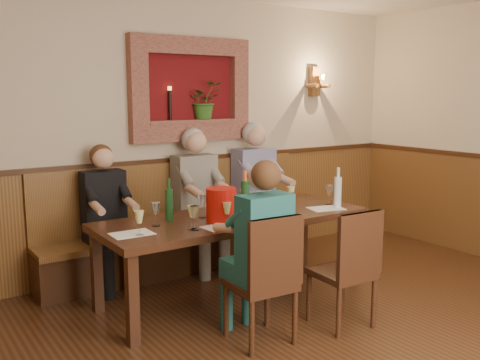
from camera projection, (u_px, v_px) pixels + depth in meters
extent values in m
cube|color=beige|center=(172.00, 133.00, 5.52)|extent=(6.00, 0.04, 2.80)
cube|color=brown|center=(175.00, 214.00, 5.64)|extent=(6.00, 0.04, 1.10)
cube|color=#381E0F|center=(174.00, 160.00, 5.55)|extent=(6.02, 0.06, 0.05)
cube|color=#5B0D10|center=(189.00, 89.00, 5.55)|extent=(1.00, 0.02, 0.70)
cube|color=#A15E52|center=(191.00, 46.00, 5.44)|extent=(1.36, 0.12, 0.18)
cube|color=#A15E52|center=(192.00, 132.00, 5.58)|extent=(1.36, 0.12, 0.18)
cube|color=#A15E52|center=(138.00, 89.00, 5.18)|extent=(0.18, 0.12, 0.70)
cube|color=#A15E52|center=(239.00, 90.00, 5.84)|extent=(0.18, 0.12, 0.70)
cube|color=#A15E52|center=(192.00, 122.00, 5.56)|extent=(1.00, 0.14, 0.04)
imported|color=#2F5D20|center=(204.00, 101.00, 5.61)|extent=(0.35, 0.30, 0.39)
cylinder|color=black|center=(170.00, 105.00, 5.40)|extent=(0.03, 0.03, 0.30)
cylinder|color=#FFBF59|center=(170.00, 88.00, 5.37)|extent=(0.04, 0.04, 0.04)
cube|color=brown|center=(314.00, 82.00, 6.45)|extent=(0.12, 0.08, 0.35)
cylinder|color=brown|center=(312.00, 86.00, 6.34)|extent=(0.05, 0.18, 0.05)
cylinder|color=brown|center=(324.00, 86.00, 6.45)|extent=(0.05, 0.18, 0.05)
cylinder|color=#FFBF59|center=(322.00, 77.00, 6.33)|extent=(0.06, 0.06, 0.06)
cube|color=black|center=(234.00, 219.00, 4.69)|extent=(2.40, 0.90, 0.06)
cube|color=black|center=(132.00, 300.00, 3.83)|extent=(0.08, 0.08, 0.69)
cube|color=black|center=(354.00, 249.00, 5.07)|extent=(0.08, 0.08, 0.69)
cube|color=black|center=(97.00, 272.00, 4.43)|extent=(0.08, 0.08, 0.69)
cube|color=black|center=(302.00, 233.00, 5.67)|extent=(0.08, 0.08, 0.69)
cube|color=#381E0F|center=(185.00, 251.00, 5.52)|extent=(3.00, 0.40, 0.40)
cube|color=brown|center=(185.00, 230.00, 5.48)|extent=(3.00, 0.45, 0.06)
cube|color=brown|center=(176.00, 193.00, 5.58)|extent=(3.00, 0.06, 0.66)
cube|color=black|center=(260.00, 314.00, 3.93)|extent=(0.44, 0.44, 0.41)
cube|color=black|center=(260.00, 284.00, 3.89)|extent=(0.46, 0.46, 0.05)
cube|color=black|center=(275.00, 254.00, 3.68)|extent=(0.43, 0.07, 0.51)
cube|color=black|center=(341.00, 300.00, 4.21)|extent=(0.42, 0.42, 0.40)
cube|color=black|center=(342.00, 273.00, 4.17)|extent=(0.44, 0.44, 0.05)
cube|color=black|center=(360.00, 245.00, 3.97)|extent=(0.42, 0.06, 0.49)
cube|color=black|center=(112.00, 267.00, 4.93)|extent=(0.39, 0.41, 0.45)
cube|color=black|center=(103.00, 198.00, 4.96)|extent=(0.39, 0.20, 0.51)
sphere|color=#D8A384|center=(103.00, 158.00, 4.87)|extent=(0.19, 0.19, 0.19)
sphere|color=#4C2D19|center=(101.00, 156.00, 4.91)|extent=(0.21, 0.21, 0.21)
cube|color=#56524E|center=(204.00, 250.00, 5.46)|extent=(0.44, 0.46, 0.45)
cube|color=#56524E|center=(194.00, 183.00, 5.49)|extent=(0.44, 0.23, 0.57)
sphere|color=#D8A384|center=(196.00, 142.00, 5.39)|extent=(0.22, 0.22, 0.22)
sphere|color=#B2B2B2|center=(193.00, 140.00, 5.43)|extent=(0.24, 0.24, 0.24)
cube|color=navy|center=(263.00, 239.00, 5.87)|extent=(0.45, 0.47, 0.45)
cube|color=navy|center=(254.00, 175.00, 5.91)|extent=(0.45, 0.24, 0.59)
sphere|color=#D8A384|center=(256.00, 136.00, 5.80)|extent=(0.23, 0.23, 0.23)
sphere|color=#B2B2B2|center=(253.00, 134.00, 5.84)|extent=(0.25, 0.25, 0.25)
cube|color=#174053|center=(252.00, 306.00, 4.01)|extent=(0.39, 0.41, 0.45)
cube|color=#174053|center=(265.00, 230.00, 3.79)|extent=(0.39, 0.20, 0.51)
sphere|color=#D8A384|center=(262.00, 177.00, 3.76)|extent=(0.19, 0.19, 0.19)
sphere|color=#4C2D19|center=(266.00, 175.00, 3.72)|extent=(0.21, 0.21, 0.21)
cylinder|color=red|center=(221.00, 205.00, 4.43)|extent=(0.29, 0.29, 0.29)
cylinder|color=#19471E|center=(245.00, 198.00, 4.66)|extent=(0.09, 0.09, 0.31)
cylinder|color=#FA591B|center=(245.00, 176.00, 4.63)|extent=(0.04, 0.04, 0.09)
cylinder|color=#19471E|center=(169.00, 205.00, 4.47)|extent=(0.08, 0.08, 0.27)
cylinder|color=#19471E|center=(169.00, 184.00, 4.44)|extent=(0.03, 0.03, 0.09)
cylinder|color=silver|center=(338.00, 192.00, 5.00)|extent=(0.07, 0.07, 0.29)
cylinder|color=silver|center=(338.00, 172.00, 4.97)|extent=(0.03, 0.03, 0.09)
cube|color=white|center=(132.00, 234.00, 4.07)|extent=(0.31, 0.23, 0.00)
cube|color=white|center=(236.00, 220.00, 4.50)|extent=(0.33, 0.26, 0.00)
cube|color=white|center=(326.00, 208.00, 4.97)|extent=(0.36, 0.29, 0.00)
cube|color=white|center=(220.00, 227.00, 4.28)|extent=(0.30, 0.23, 0.00)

